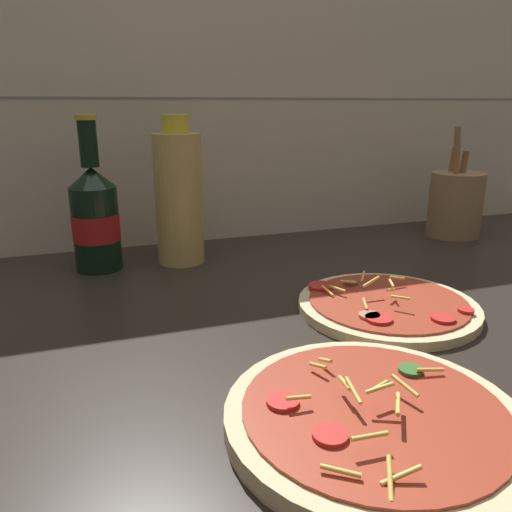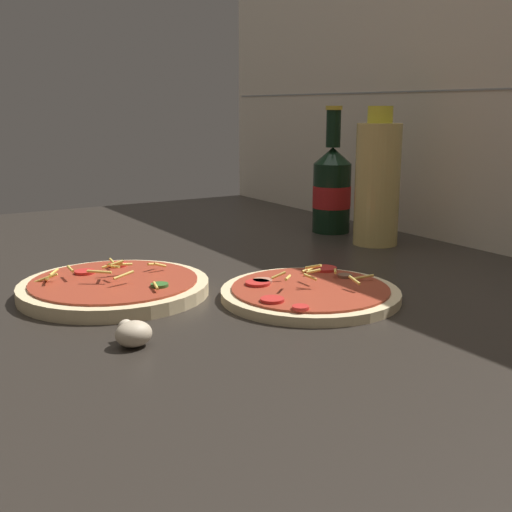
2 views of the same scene
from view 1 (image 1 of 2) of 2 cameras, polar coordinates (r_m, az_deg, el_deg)
The scene contains 7 objects.
counter_slab at distance 62.25cm, azimuth 5.59°, elevation -9.49°, with size 160.00×90.00×2.50cm.
tile_backsplash at distance 98.85cm, azimuth -5.38°, elevation 17.56°, with size 160.00×1.13×60.00cm.
pizza_near at distance 45.42cm, azimuth 13.18°, elevation -17.55°, with size 25.29×25.29×4.76cm.
pizza_far at distance 68.79cm, azimuth 14.76°, elevation -5.49°, with size 23.60×23.60×4.35cm.
beer_bottle at distance 85.36cm, azimuth -17.90°, elevation 4.28°, with size 7.62×7.62×24.85cm.
oil_bottle at distance 85.66cm, azimuth -8.81°, elevation 6.70°, with size 8.08×8.08×24.81cm.
utensil_crock at distance 111.00cm, azimuth 21.81°, elevation 5.59°, with size 10.66×10.66×22.24cm.
Camera 1 is at (-23.70, -50.46, 28.95)cm, focal length 35.00 mm.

